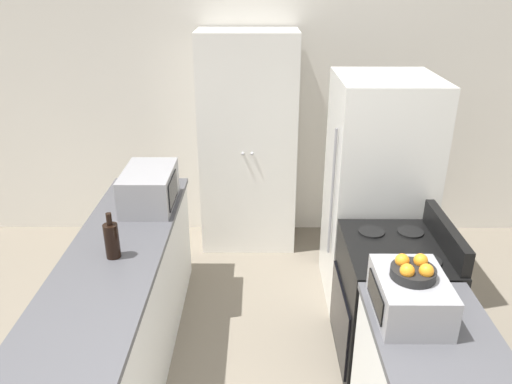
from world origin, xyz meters
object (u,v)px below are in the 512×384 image
object	(u,v)px
toaster_oven	(410,296)
fruit_bowl	(413,270)
pantry_cabinet	(248,144)
refrigerator	(376,193)
stove	(390,303)
microwave	(149,188)
wine_bottle	(112,240)

from	to	relation	value
toaster_oven	fruit_bowl	world-z (taller)	fruit_bowl
pantry_cabinet	refrigerator	world-z (taller)	pantry_cabinet
refrigerator	fruit_bowl	distance (m)	1.50
pantry_cabinet	stove	size ratio (longest dim) A/B	1.93
stove	fruit_bowl	bearing A→B (deg)	-100.59
microwave	wine_bottle	distance (m)	0.73
toaster_oven	refrigerator	bearing A→B (deg)	83.71
stove	toaster_oven	xyz separation A→B (m)	(-0.13, -0.67, 0.54)
refrigerator	wine_bottle	world-z (taller)	refrigerator
refrigerator	microwave	size ratio (longest dim) A/B	3.31
toaster_oven	pantry_cabinet	bearing A→B (deg)	110.08
pantry_cabinet	wine_bottle	world-z (taller)	pantry_cabinet
fruit_bowl	refrigerator	bearing A→B (deg)	83.69
stove	refrigerator	distance (m)	0.92
refrigerator	fruit_bowl	bearing A→B (deg)	-96.31
microwave	stove	bearing A→B (deg)	-19.54
pantry_cabinet	wine_bottle	bearing A→B (deg)	-113.61
refrigerator	stove	bearing A→B (deg)	-92.67
stove	wine_bottle	bearing A→B (deg)	-175.65
refrigerator	toaster_oven	xyz separation A→B (m)	(-0.16, -1.47, 0.10)
stove	refrigerator	bearing A→B (deg)	87.33
refrigerator	wine_bottle	bearing A→B (deg)	-152.36
stove	pantry_cabinet	bearing A→B (deg)	120.63
wine_bottle	microwave	bearing A→B (deg)	83.69
microwave	wine_bottle	bearing A→B (deg)	-96.31
wine_bottle	toaster_oven	xyz separation A→B (m)	(1.62, -0.54, -0.01)
microwave	fruit_bowl	size ratio (longest dim) A/B	2.48
pantry_cabinet	microwave	bearing A→B (deg)	-123.52
refrigerator	toaster_oven	bearing A→B (deg)	-96.29
stove	toaster_oven	size ratio (longest dim) A/B	2.36
fruit_bowl	microwave	bearing A→B (deg)	140.70
stove	refrigerator	world-z (taller)	refrigerator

